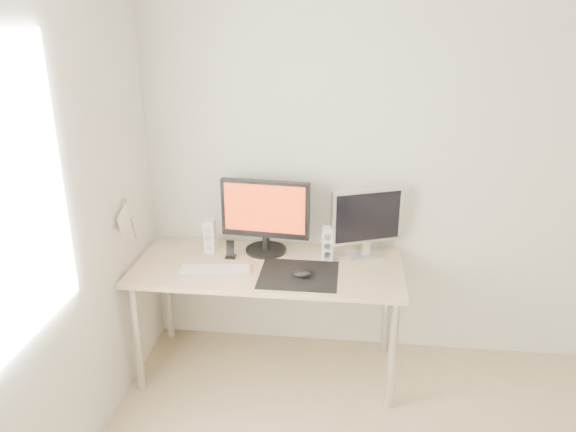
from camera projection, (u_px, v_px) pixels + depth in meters
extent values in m
plane|color=white|center=(427.00, 169.00, 3.41)|extent=(3.50, 0.00, 3.50)
cube|color=black|center=(299.00, 275.00, 3.22)|extent=(0.45, 0.40, 0.00)
ellipsoid|color=black|center=(302.00, 274.00, 3.18)|extent=(0.10, 0.06, 0.04)
cube|color=#D1B587|center=(268.00, 267.00, 3.35)|extent=(1.60, 0.70, 0.03)
cylinder|color=silver|center=(137.00, 338.00, 3.29)|extent=(0.05, 0.05, 0.70)
cylinder|color=silver|center=(392.00, 355.00, 3.13)|extent=(0.05, 0.05, 0.70)
cylinder|color=silver|center=(168.00, 291.00, 3.83)|extent=(0.05, 0.05, 0.70)
cylinder|color=silver|center=(387.00, 304.00, 3.67)|extent=(0.05, 0.05, 0.70)
cylinder|color=black|center=(266.00, 250.00, 3.53)|extent=(0.28, 0.28, 0.02)
cylinder|color=black|center=(266.00, 240.00, 3.51)|extent=(0.04, 0.04, 0.12)
cube|color=black|center=(265.00, 209.00, 3.43)|extent=(0.55, 0.09, 0.36)
cube|color=orange|center=(264.00, 209.00, 3.40)|extent=(0.50, 0.05, 0.30)
cube|color=silver|center=(365.00, 255.00, 3.46)|extent=(0.26, 0.23, 0.01)
cube|color=silver|center=(365.00, 246.00, 3.44)|extent=(0.06, 0.06, 0.10)
cube|color=silver|center=(367.00, 216.00, 3.37)|extent=(0.43, 0.21, 0.34)
cube|color=black|center=(368.00, 217.00, 3.35)|extent=(0.38, 0.16, 0.30)
cube|color=white|center=(210.00, 236.00, 3.50)|extent=(0.07, 0.08, 0.21)
cylinder|color=silver|center=(209.00, 247.00, 3.48)|extent=(0.04, 0.01, 0.04)
cylinder|color=#B5B5B7|center=(208.00, 238.00, 3.46)|extent=(0.04, 0.01, 0.04)
cylinder|color=#B4B4B6|center=(208.00, 230.00, 3.44)|extent=(0.04, 0.01, 0.04)
cube|color=silver|center=(327.00, 243.00, 3.39)|extent=(0.07, 0.08, 0.21)
cylinder|color=#B0AFB2|center=(327.00, 255.00, 3.37)|extent=(0.04, 0.01, 0.04)
cylinder|color=#B0B0B2|center=(327.00, 246.00, 3.35)|extent=(0.04, 0.01, 0.04)
cylinder|color=silver|center=(327.00, 237.00, 3.33)|extent=(0.04, 0.01, 0.04)
cube|color=silver|center=(215.00, 269.00, 3.28)|extent=(0.43, 0.17, 0.01)
cube|color=white|center=(215.00, 268.00, 3.27)|extent=(0.41, 0.15, 0.01)
cube|color=black|center=(231.00, 257.00, 3.44)|extent=(0.06, 0.05, 0.01)
cube|color=black|center=(230.00, 248.00, 3.42)|extent=(0.05, 0.02, 0.10)
cylinder|color=#A57F54|center=(131.00, 219.00, 3.26)|extent=(0.01, 0.10, 0.29)
cube|color=white|center=(124.00, 218.00, 3.16)|extent=(0.00, 0.19, 0.15)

